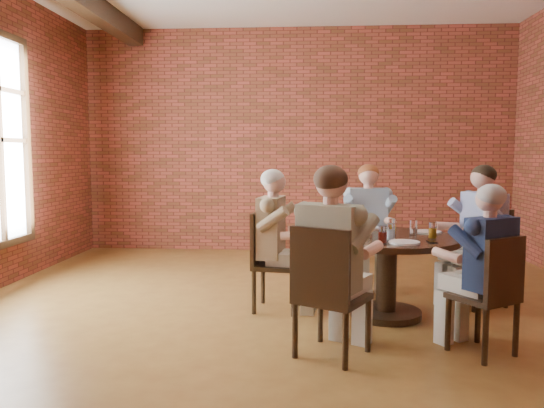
# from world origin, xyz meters

# --- Properties ---
(floor) EXTENTS (7.00, 7.00, 0.00)m
(floor) POSITION_xyz_m (0.00, 0.00, 0.00)
(floor) COLOR olive
(floor) RESTS_ON ground
(wall_back) EXTENTS (7.00, 0.00, 7.00)m
(wall_back) POSITION_xyz_m (0.00, 3.50, 1.70)
(wall_back) COLOR #963A2B
(wall_back) RESTS_ON ground
(wall_front) EXTENTS (7.00, 0.00, 7.00)m
(wall_front) POSITION_xyz_m (0.00, -3.50, 1.70)
(wall_front) COLOR #963A2B
(wall_front) RESTS_ON ground
(dining_table) EXTENTS (1.30, 1.30, 0.75)m
(dining_table) POSITION_xyz_m (0.90, 0.18, 0.53)
(dining_table) COLOR #311F10
(dining_table) RESTS_ON floor
(chair_a) EXTENTS (0.60, 0.60, 0.97)m
(chair_a) POSITION_xyz_m (1.93, 0.66, 0.52)
(chair_a) COLOR #311F10
(chair_a) RESTS_ON floor
(diner_a) EXTENTS (0.86, 0.80, 1.39)m
(diner_a) POSITION_xyz_m (1.85, 0.62, 0.69)
(diner_a) COLOR #3C4E9D
(diner_a) RESTS_ON floor
(chair_b) EXTENTS (0.46, 0.46, 0.96)m
(chair_b) POSITION_xyz_m (0.85, 1.40, 0.52)
(chair_b) COLOR #311F10
(chair_b) RESTS_ON floor
(diner_b) EXTENTS (0.58, 0.70, 1.38)m
(diner_b) POSITION_xyz_m (0.86, 1.31, 0.69)
(diner_b) COLOR gray
(diner_b) RESTS_ON floor
(chair_c) EXTENTS (0.49, 0.49, 0.94)m
(chair_c) POSITION_xyz_m (-0.20, 0.34, 0.51)
(chair_c) COLOR #311F10
(chair_c) RESTS_ON floor
(diner_c) EXTENTS (0.73, 0.63, 1.35)m
(diner_c) POSITION_xyz_m (-0.11, 0.33, 0.67)
(diner_c) COLOR brown
(diner_c) RESTS_ON floor
(chair_d) EXTENTS (0.63, 0.63, 0.98)m
(chair_d) POSITION_xyz_m (0.31, -0.89, 0.53)
(chair_d) COLOR #311F10
(chair_d) RESTS_ON floor
(diner_d) EXTENTS (0.84, 0.90, 1.41)m
(diner_d) POSITION_xyz_m (0.36, -0.80, 0.71)
(diner_d) COLOR gray
(diner_d) RESTS_ON floor
(chair_e) EXTENTS (0.55, 0.55, 0.90)m
(chair_e) POSITION_xyz_m (1.52, -0.76, 0.49)
(chair_e) COLOR #311F10
(chair_e) RESTS_ON floor
(diner_e) EXTENTS (0.74, 0.78, 1.27)m
(diner_e) POSITION_xyz_m (1.48, -0.70, 0.64)
(diner_e) COLOR #192546
(diner_e) RESTS_ON floor
(plate_a) EXTENTS (0.26, 0.26, 0.01)m
(plate_a) POSITION_xyz_m (1.32, 0.42, 0.76)
(plate_a) COLOR white
(plate_a) RESTS_ON dining_table
(plate_b) EXTENTS (0.26, 0.26, 0.01)m
(plate_b) POSITION_xyz_m (0.78, 0.67, 0.76)
(plate_b) COLOR white
(plate_b) RESTS_ON dining_table
(plate_c) EXTENTS (0.26, 0.26, 0.01)m
(plate_c) POSITION_xyz_m (0.44, 0.39, 0.76)
(plate_c) COLOR white
(plate_c) RESTS_ON dining_table
(plate_d) EXTENTS (0.26, 0.26, 0.01)m
(plate_d) POSITION_xyz_m (0.98, -0.20, 0.76)
(plate_d) COLOR white
(plate_d) RESTS_ON dining_table
(glass_a) EXTENTS (0.07, 0.07, 0.14)m
(glass_a) POSITION_xyz_m (1.14, 0.23, 0.82)
(glass_a) COLOR white
(glass_a) RESTS_ON dining_table
(glass_b) EXTENTS (0.07, 0.07, 0.14)m
(glass_b) POSITION_xyz_m (0.97, 0.32, 0.82)
(glass_b) COLOR white
(glass_b) RESTS_ON dining_table
(glass_c) EXTENTS (0.07, 0.07, 0.14)m
(glass_c) POSITION_xyz_m (0.71, 0.51, 0.82)
(glass_c) COLOR white
(glass_c) RESTS_ON dining_table
(glass_d) EXTENTS (0.07, 0.07, 0.14)m
(glass_d) POSITION_xyz_m (0.71, 0.33, 0.82)
(glass_d) COLOR white
(glass_d) RESTS_ON dining_table
(glass_e) EXTENTS (0.07, 0.07, 0.14)m
(glass_e) POSITION_xyz_m (0.71, 0.02, 0.82)
(glass_e) COLOR white
(glass_e) RESTS_ON dining_table
(glass_f) EXTENTS (0.07, 0.07, 0.14)m
(glass_f) POSITION_xyz_m (0.80, -0.20, 0.82)
(glass_f) COLOR white
(glass_f) RESTS_ON dining_table
(glass_g) EXTENTS (0.07, 0.07, 0.14)m
(glass_g) POSITION_xyz_m (0.90, -0.02, 0.82)
(glass_g) COLOR white
(glass_g) RESTS_ON dining_table
(glass_h) EXTENTS (0.07, 0.07, 0.14)m
(glass_h) POSITION_xyz_m (1.29, 0.09, 0.82)
(glass_h) COLOR white
(glass_h) RESTS_ON dining_table
(smartphone) EXTENTS (0.07, 0.14, 0.01)m
(smartphone) POSITION_xyz_m (1.23, -0.14, 0.75)
(smartphone) COLOR black
(smartphone) RESTS_ON dining_table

